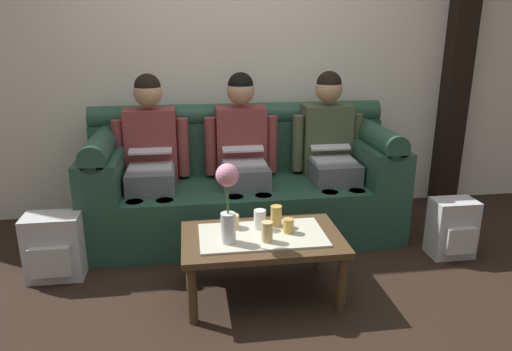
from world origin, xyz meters
name	(u,v)px	position (x,y,z in m)	size (l,w,h in m)	color
ground_plane	(267,312)	(0.00, 0.00, 0.00)	(14.00, 14.00, 0.00)	black
back_wall_patterned	(234,38)	(0.00, 1.70, 1.45)	(6.00, 0.12, 2.90)	silver
timber_pillar	(460,38)	(1.90, 1.58, 1.45)	(0.20, 0.20, 2.90)	black
couch	(243,185)	(0.00, 1.17, 0.37)	(2.30, 0.88, 0.96)	#234738
person_left	(151,152)	(-0.68, 1.17, 0.66)	(0.56, 0.67, 1.22)	#595B66
person_middle	(243,149)	(0.00, 1.17, 0.66)	(0.56, 0.67, 1.22)	#595B66
person_right	(330,146)	(0.68, 1.17, 0.66)	(0.56, 0.67, 1.22)	#595B66
coffee_table	(262,243)	(0.00, 0.20, 0.33)	(0.94, 0.58, 0.39)	#47331E
flower_vase	(228,195)	(-0.20, 0.13, 0.67)	(0.13, 0.13, 0.46)	silver
cup_near_left	(233,221)	(-0.16, 0.33, 0.43)	(0.08, 0.08, 0.08)	#DBB77A
cup_near_right	(260,219)	(0.00, 0.29, 0.45)	(0.07, 0.07, 0.12)	white
cup_far_center	(288,226)	(0.16, 0.21, 0.43)	(0.06, 0.06, 0.08)	gold
cup_far_left	(276,216)	(0.10, 0.32, 0.45)	(0.07, 0.07, 0.13)	gold
cup_far_right	(267,232)	(0.01, 0.11, 0.45)	(0.06, 0.06, 0.12)	#DBB77A
backpack_right	(452,229)	(1.39, 0.51, 0.20)	(0.29, 0.25, 0.41)	#B7B7BC
backpack_left	(54,247)	(-1.27, 0.59, 0.21)	(0.35, 0.27, 0.42)	#B7B7BC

